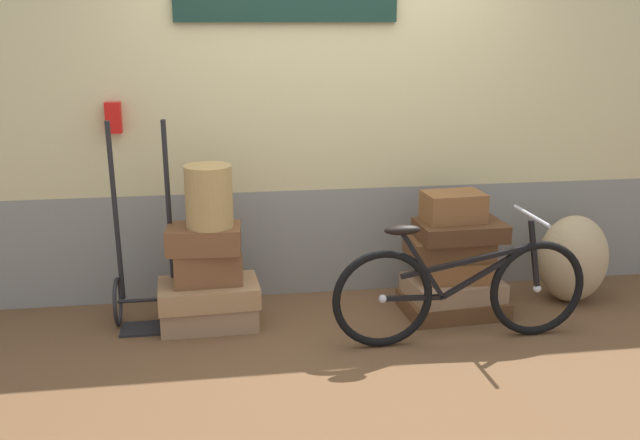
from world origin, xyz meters
name	(u,v)px	position (x,y,z in m)	size (l,w,h in m)	color
ground	(347,339)	(0.00, 0.00, -0.03)	(8.82, 5.20, 0.06)	brown
station_building	(328,126)	(0.01, 0.85, 1.20)	(6.82, 0.74, 2.39)	gray
suitcase_0	(209,313)	(-0.86, 0.28, 0.08)	(0.61, 0.39, 0.16)	#937051
suitcase_1	(209,293)	(-0.86, 0.27, 0.23)	(0.63, 0.39, 0.14)	#9E754C
suitcase_2	(208,266)	(-0.86, 0.29, 0.40)	(0.43, 0.28, 0.22)	brown
suitcase_3	(204,239)	(-0.88, 0.27, 0.59)	(0.46, 0.29, 0.16)	brown
suitcase_4	(452,304)	(0.77, 0.24, 0.06)	(0.66, 0.47, 0.12)	brown
suitcase_5	(453,287)	(0.77, 0.25, 0.18)	(0.60, 0.44, 0.12)	#937051
suitcase_6	(456,268)	(0.78, 0.25, 0.31)	(0.47, 0.33, 0.14)	brown
suitcase_7	(449,247)	(0.74, 0.29, 0.45)	(0.54, 0.38, 0.14)	brown
suitcase_8	(460,230)	(0.80, 0.24, 0.58)	(0.56, 0.36, 0.11)	#4C2D19
suitcase_9	(453,207)	(0.76, 0.29, 0.73)	(0.39, 0.26, 0.19)	brown
wicker_basket	(209,196)	(-0.83, 0.27, 0.87)	(0.29, 0.29, 0.39)	#A8844C
luggage_trolley	(147,281)	(-1.25, 0.36, 0.30)	(0.41, 0.38, 1.34)	black
burlap_sack	(573,259)	(1.66, 0.33, 0.31)	(0.48, 0.41, 0.62)	tan
bicycle	(460,290)	(0.66, -0.19, 0.33)	(1.61, 0.46, 0.79)	black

